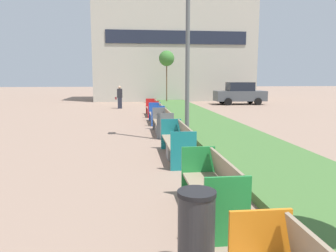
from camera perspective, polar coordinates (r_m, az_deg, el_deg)
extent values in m
cube|color=#426B33|center=(10.51, 13.25, -3.39)|extent=(2.80, 120.00, 0.18)
cube|color=#B2AD9E|center=(34.44, 0.81, 13.63)|extent=(15.54, 6.70, 10.76)
cube|color=#1E2333|center=(31.14, 1.63, 15.19)|extent=(13.06, 0.08, 1.20)
cube|color=gray|center=(5.37, 7.28, -13.31)|extent=(0.52, 0.60, 0.42)
cube|color=gray|center=(5.29, 7.33, -10.99)|extent=(0.58, 1.82, 0.05)
cube|color=gray|center=(5.28, 10.26, -8.11)|extent=(0.14, 1.75, 0.48)
cube|color=#238C3D|center=(4.44, 10.27, -14.47)|extent=(0.62, 0.04, 0.94)
cube|color=#238C3D|center=(6.14, 5.26, -7.89)|extent=(0.62, 0.04, 0.94)
cube|color=gray|center=(9.01, 1.47, -4.35)|extent=(0.52, 0.60, 0.42)
cube|color=gray|center=(8.96, 1.47, -2.91)|extent=(0.58, 2.40, 0.05)
cube|color=gray|center=(8.95, 3.19, -1.22)|extent=(0.14, 2.30, 0.48)
cube|color=#197A7F|center=(7.77, 2.71, -4.41)|extent=(0.62, 0.04, 0.94)
cube|color=#197A7F|center=(10.14, 0.53, -1.40)|extent=(0.62, 0.04, 0.94)
cube|color=gray|center=(12.99, -1.00, -0.43)|extent=(0.52, 0.60, 0.42)
cube|color=gray|center=(12.96, -1.00, 0.57)|extent=(0.58, 2.26, 0.05)
cube|color=gray|center=(12.95, 0.18, 1.74)|extent=(0.14, 2.16, 0.48)
cube|color=slate|center=(11.82, -0.48, -0.01)|extent=(0.62, 0.04, 0.94)
cube|color=slate|center=(14.09, -1.45, 1.33)|extent=(0.62, 0.04, 0.94)
cube|color=gray|center=(16.04, -2.05, 1.24)|extent=(0.52, 0.60, 0.42)
cube|color=gray|center=(16.02, -2.05, 2.05)|extent=(0.58, 2.08, 0.05)
cube|color=gray|center=(16.01, -1.09, 3.00)|extent=(0.14, 1.99, 0.48)
cube|color=blue|center=(14.96, -1.74, 1.74)|extent=(0.62, 0.04, 0.94)
cube|color=blue|center=(17.06, -2.33, 2.54)|extent=(0.62, 0.04, 0.94)
cube|color=gray|center=(19.27, -2.79, 2.42)|extent=(0.52, 0.60, 0.42)
cube|color=gray|center=(19.25, -2.80, 3.10)|extent=(0.58, 2.20, 0.05)
cube|color=gray|center=(19.25, -2.00, 3.89)|extent=(0.14, 2.11, 0.48)
cube|color=red|center=(18.14, -2.57, 2.89)|extent=(0.62, 0.04, 0.94)
cube|color=red|center=(20.36, -3.00, 3.47)|extent=(0.62, 0.04, 0.94)
cylinder|color=#2D2D30|center=(3.86, 4.94, -18.30)|extent=(0.42, 0.42, 0.91)
cylinder|color=black|center=(3.67, 5.03, -11.59)|extent=(0.43, 0.43, 0.05)
cylinder|color=#56595B|center=(11.10, 3.47, 17.47)|extent=(0.14, 0.14, 7.90)
cylinder|color=brown|center=(28.89, -0.24, 7.48)|extent=(0.10, 0.10, 3.53)
sphere|color=#38702D|center=(28.94, -0.24, 11.70)|extent=(1.34, 1.34, 1.34)
cube|color=#232633|center=(24.13, -8.38, 3.97)|extent=(0.30, 0.22, 0.79)
cube|color=#232328|center=(24.08, -8.42, 5.66)|extent=(0.38, 0.24, 0.64)
sphere|color=tan|center=(24.07, -8.44, 6.68)|extent=(0.22, 0.22, 0.22)
cube|color=maroon|center=(24.11, -9.07, 4.80)|extent=(0.12, 0.20, 0.18)
cube|color=#474C51|center=(28.31, 12.38, 5.15)|extent=(4.23, 1.84, 0.84)
cube|color=black|center=(28.28, 12.43, 6.73)|extent=(2.13, 1.59, 0.72)
cylinder|color=black|center=(27.93, 15.40, 4.15)|extent=(0.60, 0.20, 0.60)
cylinder|color=black|center=(29.60, 14.11, 4.41)|extent=(0.60, 0.20, 0.60)
cylinder|color=black|center=(27.09, 10.43, 4.19)|extent=(0.60, 0.20, 0.60)
cylinder|color=black|center=(28.82, 9.40, 4.45)|extent=(0.60, 0.20, 0.60)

